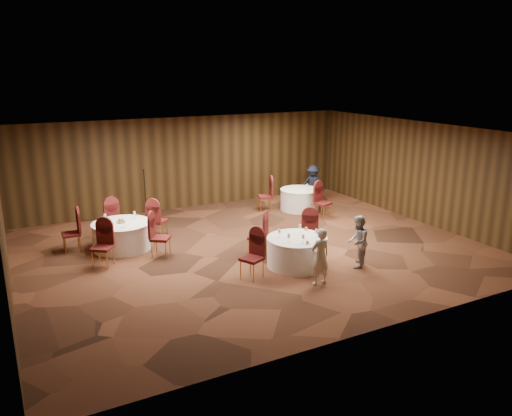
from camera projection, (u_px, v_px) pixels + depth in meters
name	position (u px, v px, depth m)	size (l,w,h in m)	color
ground	(253.00, 249.00, 13.70)	(12.00, 12.00, 0.00)	black
room_shell	(253.00, 179.00, 13.17)	(12.00, 12.00, 12.00)	silver
table_main	(297.00, 251.00, 12.46)	(1.51, 1.51, 0.74)	white
table_left	(122.00, 235.00, 13.67)	(1.60, 1.60, 0.74)	white
table_right	(300.00, 199.00, 17.47)	(1.36, 1.36, 0.74)	white
chairs_main	(274.00, 241.00, 12.86)	(3.05, 2.07, 1.00)	#440D13
chairs_left	(121.00, 231.00, 13.64)	(3.05, 3.06, 1.00)	#440D13
chairs_right	(293.00, 199.00, 16.96)	(1.93, 2.34, 1.00)	#440D13
tabletop_main	(304.00, 234.00, 12.32)	(1.06, 1.06, 0.22)	silver
tabletop_left	(121.00, 220.00, 13.56)	(0.86, 0.85, 0.22)	silver
tabletop_right	(307.00, 186.00, 17.21)	(0.08, 0.08, 0.22)	silver
mic_stand	(146.00, 205.00, 16.30)	(0.24, 0.24, 1.66)	black
woman_a	(320.00, 257.00, 11.30)	(0.49, 0.32, 1.34)	silver
woman_b	(358.00, 241.00, 12.32)	(0.64, 0.50, 1.33)	#A1A0A5
man_c	(313.00, 183.00, 18.51)	(0.88, 0.51, 1.36)	black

